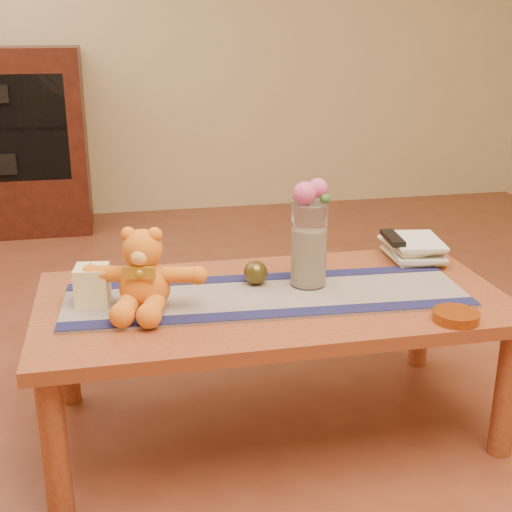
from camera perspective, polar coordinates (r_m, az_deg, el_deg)
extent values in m
plane|color=#602B1B|center=(2.26, 1.28, -13.93)|extent=(5.50, 5.50, 0.00)
plane|color=tan|center=(4.62, -6.92, 20.33)|extent=(5.50, 0.00, 5.50)
cube|color=brown|center=(2.06, 1.36, -3.85)|extent=(1.40, 0.70, 0.04)
cylinder|color=brown|center=(1.88, -16.58, -15.04)|extent=(0.07, 0.07, 0.41)
cylinder|color=brown|center=(2.16, 20.30, -10.70)|extent=(0.07, 0.07, 0.41)
cylinder|color=brown|center=(2.38, -15.67, -7.30)|extent=(0.07, 0.07, 0.41)
cylinder|color=brown|center=(2.61, 13.69, -4.75)|extent=(0.07, 0.07, 0.41)
cube|color=#211B4E|center=(2.04, 0.92, -3.35)|extent=(1.22, 0.42, 0.01)
cube|color=#161844|center=(1.91, 1.65, -4.85)|extent=(1.20, 0.13, 0.00)
cube|color=#161844|center=(2.17, 0.28, -1.80)|extent=(1.20, 0.13, 0.00)
cube|color=#F1E9B1|center=(2.02, -13.58, -2.38)|extent=(0.10, 0.10, 0.11)
cylinder|color=black|center=(1.99, -13.72, -0.72)|extent=(0.00, 0.00, 0.01)
cylinder|color=silver|center=(2.08, 4.46, 0.94)|extent=(0.11, 0.11, 0.26)
cylinder|color=beige|center=(2.09, 4.43, -0.08)|extent=(0.09, 0.09, 0.18)
sphere|color=#D14981|center=(2.02, 4.11, 5.27)|extent=(0.07, 0.07, 0.07)
sphere|color=#D14981|center=(2.04, 5.22, 5.69)|extent=(0.06, 0.06, 0.06)
sphere|color=#4E61AA|center=(2.07, 4.57, 5.41)|extent=(0.04, 0.04, 0.04)
sphere|color=#4E61AA|center=(2.05, 3.60, 5.05)|extent=(0.04, 0.04, 0.04)
sphere|color=#33662D|center=(2.03, 5.81, 4.81)|extent=(0.03, 0.03, 0.03)
sphere|color=#443C16|center=(2.11, -0.03, -1.42)|extent=(0.09, 0.09, 0.08)
imported|color=beige|center=(2.40, 11.22, -0.12)|extent=(0.18, 0.23, 0.02)
imported|color=beige|center=(2.39, 11.39, 0.28)|extent=(0.20, 0.25, 0.02)
imported|color=beige|center=(2.39, 11.12, 0.76)|extent=(0.17, 0.22, 0.02)
imported|color=beige|center=(2.38, 11.41, 1.16)|extent=(0.20, 0.25, 0.02)
cube|color=black|center=(2.36, 11.41, 1.50)|extent=(0.06, 0.16, 0.02)
cylinder|color=#BF5914|center=(1.96, 16.45, -4.87)|extent=(0.15, 0.15, 0.03)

